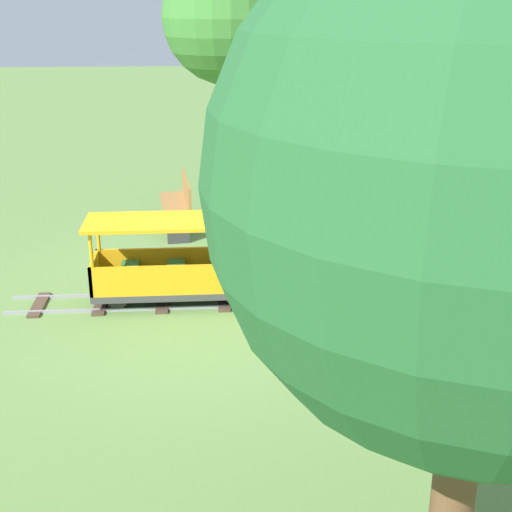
{
  "coord_description": "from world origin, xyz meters",
  "views": [
    {
      "loc": [
        7.6,
        -0.25,
        3.36
      ],
      "look_at": [
        0.0,
        0.31,
        0.55
      ],
      "focal_mm": 49.39,
      "sensor_mm": 36.0,
      "label": 1
    }
  ],
  "objects_px": {
    "locomotive": "(328,259)",
    "park_bench": "(178,204)",
    "oak_tree_near": "(228,19)",
    "conductor_person": "(298,252)",
    "passenger_car": "(176,268)",
    "oak_tree_distant": "(490,184)"
  },
  "relations": [
    {
      "from": "locomotive",
      "to": "park_bench",
      "type": "distance_m",
      "value": 3.25
    },
    {
      "from": "locomotive",
      "to": "oak_tree_near",
      "type": "height_order",
      "value": "oak_tree_near"
    },
    {
      "from": "oak_tree_near",
      "to": "conductor_person",
      "type": "bearing_deg",
      "value": 6.26
    },
    {
      "from": "passenger_car",
      "to": "locomotive",
      "type": "bearing_deg",
      "value": 90.0
    },
    {
      "from": "passenger_car",
      "to": "oak_tree_near",
      "type": "distance_m",
      "value": 4.54
    },
    {
      "from": "conductor_person",
      "to": "park_bench",
      "type": "relative_size",
      "value": 1.21
    },
    {
      "from": "locomotive",
      "to": "conductor_person",
      "type": "distance_m",
      "value": 1.23
    },
    {
      "from": "locomotive",
      "to": "park_bench",
      "type": "relative_size",
      "value": 1.08
    },
    {
      "from": "oak_tree_near",
      "to": "oak_tree_distant",
      "type": "relative_size",
      "value": 1.05
    },
    {
      "from": "conductor_person",
      "to": "oak_tree_distant",
      "type": "bearing_deg",
      "value": 5.27
    },
    {
      "from": "passenger_car",
      "to": "conductor_person",
      "type": "xyz_separation_m",
      "value": [
        1.02,
        1.28,
        0.53
      ]
    },
    {
      "from": "locomotive",
      "to": "oak_tree_distant",
      "type": "distance_m",
      "value": 5.13
    },
    {
      "from": "locomotive",
      "to": "park_bench",
      "type": "height_order",
      "value": "locomotive"
    },
    {
      "from": "oak_tree_near",
      "to": "park_bench",
      "type": "bearing_deg",
      "value": -41.37
    },
    {
      "from": "conductor_person",
      "to": "oak_tree_near",
      "type": "distance_m",
      "value": 5.12
    },
    {
      "from": "oak_tree_distant",
      "to": "park_bench",
      "type": "bearing_deg",
      "value": -167.24
    },
    {
      "from": "locomotive",
      "to": "oak_tree_near",
      "type": "bearing_deg",
      "value": -164.52
    },
    {
      "from": "passenger_car",
      "to": "park_bench",
      "type": "distance_m",
      "value": 2.69
    },
    {
      "from": "park_bench",
      "to": "passenger_car",
      "type": "bearing_deg",
      "value": 1.15
    },
    {
      "from": "passenger_car",
      "to": "oak_tree_near",
      "type": "xyz_separation_m",
      "value": [
        -3.62,
        0.77,
        2.62
      ]
    },
    {
      "from": "oak_tree_near",
      "to": "oak_tree_distant",
      "type": "height_order",
      "value": "oak_tree_near"
    },
    {
      "from": "locomotive",
      "to": "passenger_car",
      "type": "xyz_separation_m",
      "value": [
        0.0,
        -1.77,
        -0.06
      ]
    }
  ]
}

